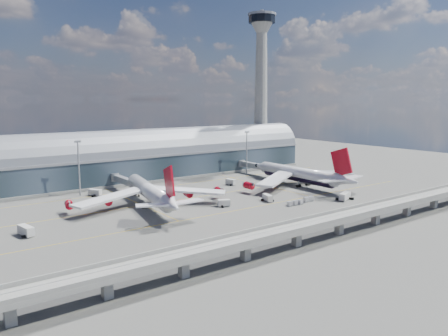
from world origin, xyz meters
TOP-DOWN VIEW (x-y plane):
  - ground at (0.00, 0.00)m, footprint 500.00×500.00m
  - taxi_lines at (0.00, 22.11)m, footprint 200.00×80.12m
  - terminal at (0.00, 77.99)m, footprint 200.00×30.00m
  - control_tower at (85.00, 83.00)m, footprint 19.00×19.00m
  - guideway at (-0.00, -55.00)m, footprint 220.00×8.50m
  - floodlight_mast_left at (-50.00, 55.00)m, footprint 3.00×0.70m
  - floodlight_mast_right at (50.00, 55.00)m, footprint 3.00×0.70m
  - airliner_left at (-33.21, 16.09)m, footprint 66.95×70.50m
  - airliner_right at (49.64, 10.78)m, footprint 68.59×71.66m
  - jet_bridge_left at (-29.24, 53.12)m, footprint 4.40×28.00m
  - jet_bridge_right at (53.16, 51.18)m, footprint 4.40×32.00m
  - service_truck_0 at (-84.28, 4.95)m, footprint 4.02×8.12m
  - service_truck_1 at (-8.46, -1.80)m, footprint 5.52×4.21m
  - service_truck_2 at (42.17, -23.93)m, footprint 9.52×5.78m
  - service_truck_3 at (12.65, -5.39)m, footprint 3.84×6.39m
  - service_truck_4 at (21.93, 33.69)m, footprint 3.60×5.75m
  - service_truck_5 at (-44.62, 50.44)m, footprint 5.43×6.54m
  - cargo_train_0 at (17.25, -17.71)m, footprint 8.45×2.69m
  - cargo_train_1 at (7.25, -38.92)m, footprint 9.12×2.14m
  - cargo_train_2 at (27.00, -16.28)m, footprint 5.81×2.16m

SIDE VIEW (x-z plane):
  - ground at x=0.00m, z-range 0.00..0.00m
  - taxi_lines at x=0.00m, z-range 0.00..0.01m
  - cargo_train_1 at x=7.25m, z-range 0.03..1.54m
  - cargo_train_0 at x=17.25m, z-range 0.04..1.90m
  - cargo_train_2 at x=27.00m, z-range 0.04..1.99m
  - service_truck_1 at x=-8.46m, z-range 0.01..2.92m
  - service_truck_3 at x=12.65m, z-range 0.03..2.93m
  - service_truck_5 at x=-44.62m, z-range 0.03..3.05m
  - service_truck_4 at x=21.93m, z-range 0.01..3.10m
  - service_truck_0 at x=-84.28m, z-range 0.05..3.27m
  - service_truck_2 at x=42.17m, z-range 0.07..3.40m
  - jet_bridge_left at x=-29.24m, z-range 1.55..8.80m
  - jet_bridge_right at x=53.16m, z-range 1.56..8.81m
  - guideway at x=0.00m, z-range 1.69..8.89m
  - airliner_right at x=49.64m, z-range -5.48..17.30m
  - airliner_left at x=-33.21m, z-range -4.63..16.98m
  - terminal at x=0.00m, z-range -2.66..25.34m
  - floodlight_mast_left at x=-50.00m, z-range 0.78..26.48m
  - floodlight_mast_right at x=50.00m, z-range 0.78..26.48m
  - control_tower at x=85.00m, z-range 0.14..103.14m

